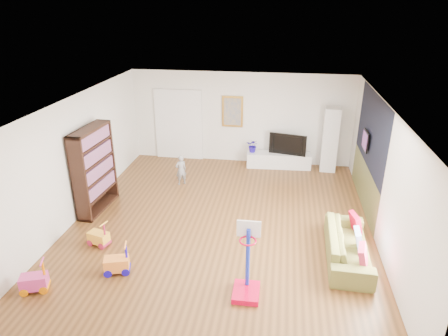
# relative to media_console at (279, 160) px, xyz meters

# --- Properties ---
(floor) EXTENTS (6.50, 7.50, 0.00)m
(floor) POSITION_rel_media_console_xyz_m (-1.18, -3.42, -0.22)
(floor) COLOR brown
(floor) RESTS_ON ground
(ceiling) EXTENTS (6.50, 7.50, 0.00)m
(ceiling) POSITION_rel_media_console_xyz_m (-1.18, -3.42, 2.48)
(ceiling) COLOR white
(ceiling) RESTS_ON ground
(wall_back) EXTENTS (6.50, 0.00, 2.70)m
(wall_back) POSITION_rel_media_console_xyz_m (-1.18, 0.33, 1.13)
(wall_back) COLOR silver
(wall_back) RESTS_ON ground
(wall_front) EXTENTS (6.50, 0.00, 2.70)m
(wall_front) POSITION_rel_media_console_xyz_m (-1.18, -7.17, 1.13)
(wall_front) COLOR silver
(wall_front) RESTS_ON ground
(wall_left) EXTENTS (0.00, 7.50, 2.70)m
(wall_left) POSITION_rel_media_console_xyz_m (-4.43, -3.42, 1.13)
(wall_left) COLOR silver
(wall_left) RESTS_ON ground
(wall_right) EXTENTS (0.00, 7.50, 2.70)m
(wall_right) POSITION_rel_media_console_xyz_m (2.07, -3.42, 1.13)
(wall_right) COLOR silver
(wall_right) RESTS_ON ground
(navy_accent) EXTENTS (0.01, 3.20, 1.70)m
(navy_accent) POSITION_rel_media_console_xyz_m (2.06, -2.02, 1.63)
(navy_accent) COLOR black
(navy_accent) RESTS_ON wall_right
(olive_wainscot) EXTENTS (0.01, 3.20, 1.00)m
(olive_wainscot) POSITION_rel_media_console_xyz_m (2.06, -2.02, 0.28)
(olive_wainscot) COLOR brown
(olive_wainscot) RESTS_ON wall_right
(doorway) EXTENTS (1.45, 0.06, 2.10)m
(doorway) POSITION_rel_media_console_xyz_m (-3.08, 0.29, 0.83)
(doorway) COLOR white
(doorway) RESTS_ON ground
(painting_back) EXTENTS (0.62, 0.06, 0.92)m
(painting_back) POSITION_rel_media_console_xyz_m (-1.43, 0.29, 1.33)
(painting_back) COLOR gold
(painting_back) RESTS_ON wall_back
(artwork_right) EXTENTS (0.04, 0.56, 0.46)m
(artwork_right) POSITION_rel_media_console_xyz_m (1.99, -1.82, 1.33)
(artwork_right) COLOR #7F3F8C
(artwork_right) RESTS_ON wall_right
(media_console) EXTENTS (1.88, 0.56, 0.43)m
(media_console) POSITION_rel_media_console_xyz_m (0.00, 0.00, 0.00)
(media_console) COLOR silver
(media_console) RESTS_ON ground
(tall_cabinet) EXTENTS (0.45, 0.45, 1.85)m
(tall_cabinet) POSITION_rel_media_console_xyz_m (1.41, -0.01, 0.71)
(tall_cabinet) COLOR silver
(tall_cabinet) RESTS_ON ground
(bookshelf) EXTENTS (0.44, 1.38, 1.99)m
(bookshelf) POSITION_rel_media_console_xyz_m (-4.16, -3.20, 0.78)
(bookshelf) COLOR black
(bookshelf) RESTS_ON ground
(sofa) EXTENTS (0.83, 1.99, 0.57)m
(sofa) POSITION_rel_media_console_xyz_m (1.42, -4.39, 0.07)
(sofa) COLOR olive
(sofa) RESTS_ON ground
(basketball_hoop) EXTENTS (0.46, 0.56, 1.32)m
(basketball_hoop) POSITION_rel_media_console_xyz_m (-0.39, -5.70, 0.44)
(basketball_hoop) COLOR #C30028
(basketball_hoop) RESTS_ON ground
(ride_on_yellow) EXTENTS (0.46, 0.35, 0.54)m
(ride_on_yellow) POSITION_rel_media_console_xyz_m (-3.48, -4.67, 0.05)
(ride_on_yellow) COLOR yellow
(ride_on_yellow) RESTS_ON ground
(ride_on_orange) EXTENTS (0.50, 0.39, 0.58)m
(ride_on_orange) POSITION_rel_media_console_xyz_m (-2.77, -5.46, 0.07)
(ride_on_orange) COLOR orange
(ride_on_orange) RESTS_ON ground
(ride_on_pink) EXTENTS (0.50, 0.40, 0.58)m
(ride_on_pink) POSITION_rel_media_console_xyz_m (-3.96, -6.14, 0.07)
(ride_on_pink) COLOR #D6358B
(ride_on_pink) RESTS_ON ground
(child) EXTENTS (0.36, 0.33, 0.82)m
(child) POSITION_rel_media_console_xyz_m (-2.55, -1.61, 0.19)
(child) COLOR gray
(child) RESTS_ON ground
(tv) EXTENTS (1.08, 0.37, 0.62)m
(tv) POSITION_rel_media_console_xyz_m (0.25, 0.02, 0.53)
(tv) COLOR black
(tv) RESTS_ON media_console
(vase_plant) EXTENTS (0.42, 0.38, 0.40)m
(vase_plant) POSITION_rel_media_console_xyz_m (-0.77, -0.02, 0.42)
(vase_plant) COLOR #1C0C91
(vase_plant) RESTS_ON media_console
(pillow_left) EXTENTS (0.19, 0.41, 0.40)m
(pillow_left) POSITION_rel_media_console_xyz_m (1.58, -4.95, 0.24)
(pillow_left) COLOR #BA2A4F
(pillow_left) RESTS_ON sofa
(pillow_center) EXTENTS (0.12, 0.40, 0.39)m
(pillow_center) POSITION_rel_media_console_xyz_m (1.59, -4.42, 0.24)
(pillow_center) COLOR silver
(pillow_center) RESTS_ON sofa
(pillow_right) EXTENTS (0.19, 0.39, 0.38)m
(pillow_right) POSITION_rel_media_console_xyz_m (1.62, -3.78, 0.24)
(pillow_right) COLOR #AC0424
(pillow_right) RESTS_ON sofa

